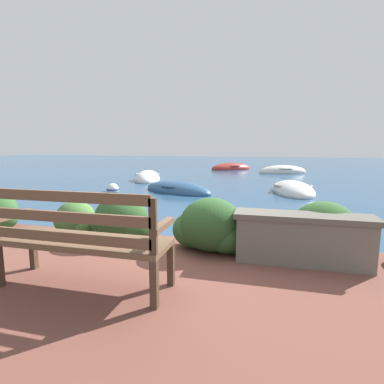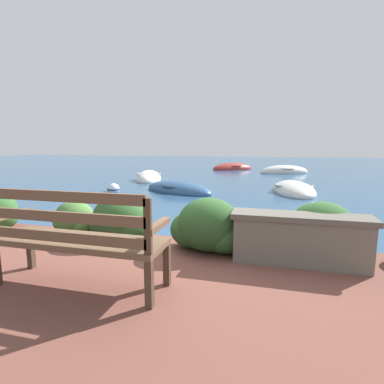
{
  "view_description": "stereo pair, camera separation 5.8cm",
  "coord_description": "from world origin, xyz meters",
  "px_view_note": "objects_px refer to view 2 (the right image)",
  "views": [
    {
      "loc": [
        1.16,
        -3.99,
        1.51
      ],
      "look_at": [
        -0.67,
        3.09,
        0.39
      ],
      "focal_mm": 28.0,
      "sensor_mm": 36.0,
      "label": 1
    },
    {
      "loc": [
        1.22,
        -3.98,
        1.51
      ],
      "look_at": [
        -0.67,
        3.09,
        0.39
      ],
      "focal_mm": 28.0,
      "sensor_mm": 36.0,
      "label": 2
    }
  ],
  "objects_px": {
    "rowboat_far": "(149,179)",
    "rowboat_distant": "(232,169)",
    "park_bench": "(76,237)",
    "rowboat_outer": "(284,172)",
    "rowboat_nearest": "(178,190)",
    "mooring_buoy": "(114,189)",
    "rowboat_mid": "(294,191)"
  },
  "relations": [
    {
      "from": "park_bench",
      "to": "rowboat_outer",
      "type": "distance_m",
      "value": 15.54
    },
    {
      "from": "rowboat_mid",
      "to": "rowboat_far",
      "type": "xyz_separation_m",
      "value": [
        -6.07,
        2.17,
        0.01
      ]
    },
    {
      "from": "rowboat_far",
      "to": "rowboat_outer",
      "type": "relative_size",
      "value": 0.98
    },
    {
      "from": "rowboat_nearest",
      "to": "mooring_buoy",
      "type": "xyz_separation_m",
      "value": [
        -2.14,
        -0.46,
        0.02
      ]
    },
    {
      "from": "rowboat_mid",
      "to": "rowboat_far",
      "type": "relative_size",
      "value": 0.99
    },
    {
      "from": "rowboat_nearest",
      "to": "mooring_buoy",
      "type": "bearing_deg",
      "value": -140.73
    },
    {
      "from": "park_bench",
      "to": "rowboat_distant",
      "type": "xyz_separation_m",
      "value": [
        -0.8,
        17.32,
        -0.64
      ]
    },
    {
      "from": "rowboat_mid",
      "to": "rowboat_outer",
      "type": "relative_size",
      "value": 0.98
    },
    {
      "from": "rowboat_mid",
      "to": "mooring_buoy",
      "type": "height_order",
      "value": "rowboat_mid"
    },
    {
      "from": "rowboat_far",
      "to": "rowboat_distant",
      "type": "distance_m",
      "value": 7.67
    },
    {
      "from": "park_bench",
      "to": "rowboat_mid",
      "type": "distance_m",
      "value": 8.41
    },
    {
      "from": "rowboat_nearest",
      "to": "rowboat_mid",
      "type": "xyz_separation_m",
      "value": [
        3.74,
        0.81,
        0.0
      ]
    },
    {
      "from": "rowboat_mid",
      "to": "rowboat_distant",
      "type": "distance_m",
      "value": 9.83
    },
    {
      "from": "park_bench",
      "to": "rowboat_distant",
      "type": "height_order",
      "value": "park_bench"
    },
    {
      "from": "rowboat_distant",
      "to": "park_bench",
      "type": "bearing_deg",
      "value": -127.24
    },
    {
      "from": "park_bench",
      "to": "rowboat_far",
      "type": "xyz_separation_m",
      "value": [
        -3.66,
        10.2,
        -0.64
      ]
    },
    {
      "from": "rowboat_mid",
      "to": "mooring_buoy",
      "type": "xyz_separation_m",
      "value": [
        -5.88,
        -1.27,
        0.01
      ]
    },
    {
      "from": "rowboat_distant",
      "to": "mooring_buoy",
      "type": "relative_size",
      "value": 6.72
    },
    {
      "from": "rowboat_mid",
      "to": "rowboat_distant",
      "type": "bearing_deg",
      "value": 9.18
    },
    {
      "from": "park_bench",
      "to": "rowboat_far",
      "type": "bearing_deg",
      "value": 103.63
    },
    {
      "from": "mooring_buoy",
      "to": "rowboat_distant",
      "type": "bearing_deg",
      "value": 75.81
    },
    {
      "from": "rowboat_far",
      "to": "mooring_buoy",
      "type": "height_order",
      "value": "rowboat_far"
    },
    {
      "from": "rowboat_nearest",
      "to": "mooring_buoy",
      "type": "relative_size",
      "value": 6.73
    },
    {
      "from": "rowboat_nearest",
      "to": "rowboat_far",
      "type": "height_order",
      "value": "rowboat_far"
    },
    {
      "from": "rowboat_far",
      "to": "park_bench",
      "type": "bearing_deg",
      "value": 1.84
    },
    {
      "from": "rowboat_nearest",
      "to": "rowboat_outer",
      "type": "bearing_deg",
      "value": 92.78
    },
    {
      "from": "park_bench",
      "to": "rowboat_outer",
      "type": "xyz_separation_m",
      "value": [
        2.37,
        15.34,
        -0.64
      ]
    },
    {
      "from": "rowboat_nearest",
      "to": "rowboat_distant",
      "type": "height_order",
      "value": "rowboat_distant"
    },
    {
      "from": "rowboat_far",
      "to": "rowboat_outer",
      "type": "bearing_deg",
      "value": 112.6
    },
    {
      "from": "park_bench",
      "to": "rowboat_far",
      "type": "relative_size",
      "value": 0.56
    },
    {
      "from": "rowboat_nearest",
      "to": "rowboat_outer",
      "type": "xyz_separation_m",
      "value": [
        3.7,
        8.13,
        0.02
      ]
    },
    {
      "from": "rowboat_mid",
      "to": "rowboat_distant",
      "type": "xyz_separation_m",
      "value": [
        -3.21,
        9.29,
        0.01
      ]
    }
  ]
}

